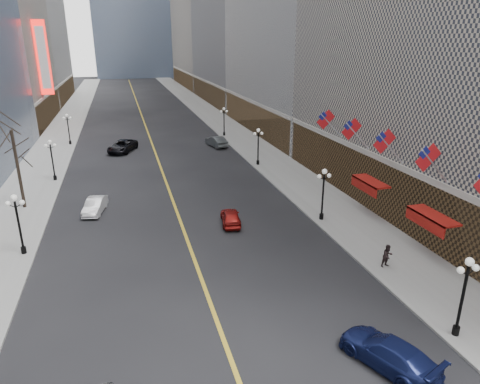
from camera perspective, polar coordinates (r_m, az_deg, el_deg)
sidewalk_east at (r=74.68m, az=-1.19°, el=8.22°), size 6.00×230.00×0.15m
sidewalk_west at (r=73.13m, az=-23.10°, el=6.42°), size 6.00×230.00×0.15m
lane_line at (r=82.39m, az=-12.55°, el=8.79°), size 0.25×200.00×0.02m
streetlamp_east_0 at (r=24.83m, az=27.72°, el=-11.38°), size 1.26×0.44×4.52m
streetlamp_east_1 at (r=36.76m, az=11.05°, el=0.40°), size 1.26×0.44×4.52m
streetlamp_east_2 at (r=52.82m, az=2.44°, el=6.58°), size 1.26×0.44×4.52m
streetlamp_east_3 at (r=69.83m, az=-2.15°, el=9.77°), size 1.26×0.44×4.52m
streetlamp_west_1 at (r=34.02m, az=-27.52°, el=-3.13°), size 1.26×0.44×4.52m
streetlamp_west_2 at (r=50.95m, az=-23.81°, el=4.44°), size 1.26×0.44×4.52m
streetlamp_west_3 at (r=68.43m, az=-21.95°, el=8.19°), size 1.26×0.44×4.52m
flag_2 at (r=30.97m, az=24.00°, el=3.93°), size 2.87×0.12×2.87m
flag_3 at (r=34.84m, az=18.92°, el=6.15°), size 2.87×0.12×2.87m
flag_4 at (r=38.97m, az=14.85°, el=7.89°), size 2.87×0.12×2.87m
flag_5 at (r=43.28m, az=11.56°, el=9.25°), size 2.87×0.12×2.87m
awning_b at (r=32.73m, az=24.08°, el=-3.10°), size 1.40×4.00×0.93m
awning_c at (r=38.76m, az=16.79°, el=1.19°), size 1.40×4.00×0.93m
theatre_marquee at (r=81.86m, az=-24.78°, el=15.93°), size 2.00×0.55×12.00m
tree_west_far at (r=42.87m, az=-27.98°, el=5.84°), size 3.60×3.60×7.92m
car_nb_mid at (r=40.75m, az=-18.77°, el=-1.74°), size 2.25×4.25×1.33m
car_nb_far at (r=62.29m, az=-15.40°, el=5.92°), size 4.78×6.42×1.62m
car_sb_near at (r=22.81m, az=19.22°, el=-19.60°), size 3.79×5.41×1.45m
car_sb_mid at (r=36.22m, az=-1.26°, el=-3.33°), size 2.09×4.02×1.31m
car_sb_far at (r=63.19m, az=-3.18°, el=6.76°), size 2.69×4.99×1.56m
ped_east_walk at (r=30.95m, az=19.08°, el=-8.05°), size 0.84×0.55×1.62m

